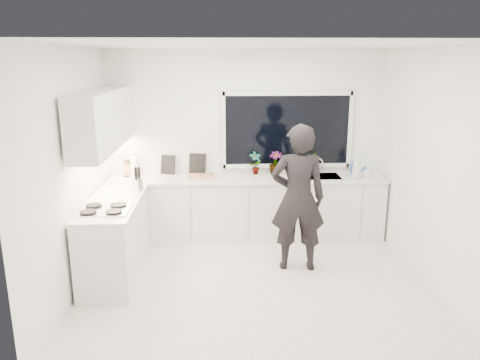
{
  "coord_description": "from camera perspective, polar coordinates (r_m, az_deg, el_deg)",
  "views": [
    {
      "loc": [
        -0.4,
        -5.02,
        2.57
      ],
      "look_at": [
        -0.15,
        0.4,
        1.15
      ],
      "focal_mm": 35.0,
      "sensor_mm": 36.0,
      "label": 1
    }
  ],
  "objects": [
    {
      "name": "sink",
      "position": [
        6.85,
        9.67,
        0.06
      ],
      "size": [
        0.58,
        0.42,
        0.14
      ],
      "primitive_type": "cube",
      "color": "silver",
      "rests_on": "countertop_back"
    },
    {
      "name": "stovetop",
      "position": [
        5.44,
        -16.28,
        -3.45
      ],
      "size": [
        0.56,
        0.48,
        0.03
      ],
      "primitive_type": "cube",
      "color": "black",
      "rests_on": "countertop_left"
    },
    {
      "name": "picture_frame_small",
      "position": [
        6.88,
        -5.2,
        2.01
      ],
      "size": [
        0.25,
        0.08,
        0.3
      ],
      "primitive_type": "cube",
      "rotation": [
        0.0,
        0.0,
        -0.25
      ],
      "color": "black",
      "rests_on": "countertop_back"
    },
    {
      "name": "base_cabinets_back",
      "position": [
        6.82,
        0.84,
        -3.53
      ],
      "size": [
        3.92,
        0.58,
        0.88
      ],
      "primitive_type": "cube",
      "color": "white",
      "rests_on": "floor"
    },
    {
      "name": "herb_plants",
      "position": [
        6.87,
        5.87,
        2.05
      ],
      "size": [
        1.04,
        0.36,
        0.34
      ],
      "color": "#26662D",
      "rests_on": "countertop_back"
    },
    {
      "name": "ceiling",
      "position": [
        5.04,
        1.97,
        16.25
      ],
      "size": [
        4.0,
        3.5,
        0.02
      ],
      "primitive_type": "cube",
      "color": "white",
      "rests_on": "wall_back"
    },
    {
      "name": "base_cabinets_left",
      "position": [
        5.92,
        -14.98,
        -6.96
      ],
      "size": [
        0.58,
        1.6,
        0.88
      ],
      "primitive_type": "cube",
      "color": "white",
      "rests_on": "floor"
    },
    {
      "name": "countertop_back",
      "position": [
        6.69,
        0.86,
        0.19
      ],
      "size": [
        3.94,
        0.62,
        0.04
      ],
      "primitive_type": "cube",
      "color": "silver",
      "rests_on": "base_cabinets_back"
    },
    {
      "name": "upper_cabinets",
      "position": [
        5.93,
        -16.31,
        7.11
      ],
      "size": [
        0.34,
        2.1,
        0.7
      ],
      "primitive_type": "cube",
      "color": "white",
      "rests_on": "wall_left"
    },
    {
      "name": "watering_can",
      "position": [
        7.11,
        13.9,
        1.34
      ],
      "size": [
        0.17,
        0.17,
        0.13
      ],
      "primitive_type": "cylinder",
      "rotation": [
        0.0,
        0.0,
        0.27
      ],
      "color": "blue",
      "rests_on": "countertop_back"
    },
    {
      "name": "utensil_crock",
      "position": [
        6.12,
        -12.34,
        -0.55
      ],
      "size": [
        0.14,
        0.14,
        0.16
      ],
      "primitive_type": "cylinder",
      "rotation": [
        0.0,
        0.0,
        -0.12
      ],
      "color": "silver",
      "rests_on": "countertop_left"
    },
    {
      "name": "person",
      "position": [
        5.74,
        7.07,
        -2.21
      ],
      "size": [
        0.69,
        0.48,
        1.83
      ],
      "primitive_type": "imported",
      "rotation": [
        0.0,
        0.0,
        3.08
      ],
      "color": "black",
      "rests_on": "floor"
    },
    {
      "name": "faucet",
      "position": [
        7.0,
        9.38,
        1.74
      ],
      "size": [
        0.03,
        0.03,
        0.22
      ],
      "primitive_type": "cylinder",
      "color": "silver",
      "rests_on": "countertop_back"
    },
    {
      "name": "countertop_left",
      "position": [
        5.77,
        -15.27,
        -2.7
      ],
      "size": [
        0.62,
        1.6,
        0.04
      ],
      "primitive_type": "cube",
      "color": "silver",
      "rests_on": "base_cabinets_left"
    },
    {
      "name": "pizza",
      "position": [
        6.65,
        -4.68,
        0.52
      ],
      "size": [
        0.39,
        0.28,
        0.01
      ],
      "primitive_type": "cube",
      "rotation": [
        0.0,
        0.0,
        0.02
      ],
      "color": "red",
      "rests_on": "pizza_tray"
    },
    {
      "name": "floor",
      "position": [
        5.66,
        1.73,
        -12.47
      ],
      "size": [
        4.0,
        3.5,
        0.02
      ],
      "primitive_type": "cube",
      "color": "beige",
      "rests_on": "ground"
    },
    {
      "name": "wall_right",
      "position": [
        5.7,
        22.43,
        1.18
      ],
      "size": [
        0.02,
        3.5,
        2.7
      ],
      "primitive_type": "cube",
      "color": "white",
      "rests_on": "ground"
    },
    {
      "name": "window",
      "position": [
        6.9,
        5.75,
        6.08
      ],
      "size": [
        1.8,
        0.02,
        1.0
      ],
      "primitive_type": "cube",
      "color": "black",
      "rests_on": "wall_back"
    },
    {
      "name": "soap_bottles",
      "position": [
        6.79,
        14.27,
        1.43
      ],
      "size": [
        0.29,
        0.16,
        0.33
      ],
      "color": "#D8BF66",
      "rests_on": "countertop_back"
    },
    {
      "name": "paper_towel_roll",
      "position": [
        6.85,
        -12.73,
        1.48
      ],
      "size": [
        0.14,
        0.14,
        0.26
      ],
      "primitive_type": "cylinder",
      "rotation": [
        0.0,
        0.0,
        -0.36
      ],
      "color": "white",
      "rests_on": "countertop_back"
    },
    {
      "name": "knife_block",
      "position": [
        6.91,
        -13.42,
        1.38
      ],
      "size": [
        0.15,
        0.13,
        0.22
      ],
      "primitive_type": "cube",
      "rotation": [
        0.0,
        0.0,
        0.26
      ],
      "color": "olive",
      "rests_on": "countertop_back"
    },
    {
      "name": "wall_left",
      "position": [
        5.41,
        -19.89,
        0.75
      ],
      "size": [
        0.02,
        3.5,
        2.7
      ],
      "primitive_type": "cube",
      "color": "white",
      "rests_on": "ground"
    },
    {
      "name": "pizza_tray",
      "position": [
        6.65,
        -4.68,
        0.38
      ],
      "size": [
        0.43,
        0.32,
        0.03
      ],
      "primitive_type": "cube",
      "rotation": [
        0.0,
        0.0,
        0.02
      ],
      "color": "silver",
      "rests_on": "countertop_back"
    },
    {
      "name": "picture_frame_large",
      "position": [
        6.92,
        -8.76,
        1.88
      ],
      "size": [
        0.21,
        0.09,
        0.28
      ],
      "primitive_type": "cube",
      "rotation": [
        0.0,
        0.0,
        -0.35
      ],
      "color": "black",
      "rests_on": "countertop_back"
    },
    {
      "name": "wall_back",
      "position": [
        6.9,
        0.72,
        4.47
      ],
      "size": [
        4.0,
        0.02,
        2.7
      ],
      "primitive_type": "cube",
      "color": "white",
      "rests_on": "ground"
    }
  ]
}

